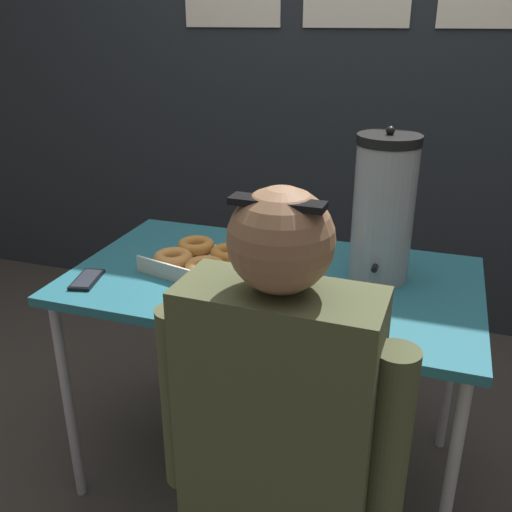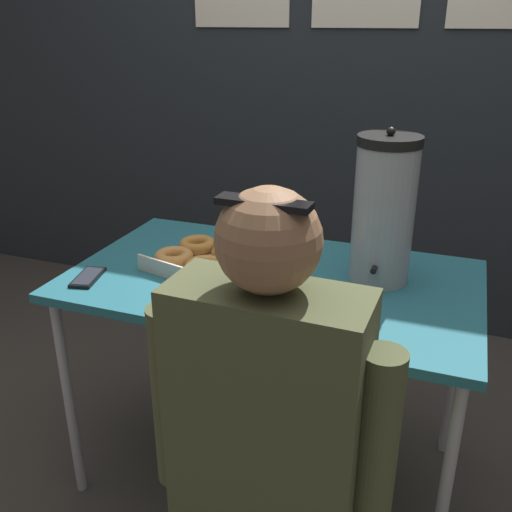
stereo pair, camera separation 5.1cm
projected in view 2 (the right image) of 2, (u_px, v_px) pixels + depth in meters
ground_plane at (270, 467)px, 2.04m from camera, size 12.00×12.00×0.00m
back_wall at (364, 49)px, 2.65m from camera, size 6.00×0.11×2.70m
folding_table at (272, 292)px, 1.77m from camera, size 1.24×0.72×0.75m
donut_box at (217, 262)px, 1.78m from camera, size 0.47×0.38×0.05m
coffee_urn at (384, 211)px, 1.65m from camera, size 0.18×0.21×0.46m
cell_phone at (88, 277)px, 1.73m from camera, size 0.10×0.15×0.01m
person_seated at (266, 479)px, 1.20m from camera, size 0.52×0.22×1.23m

